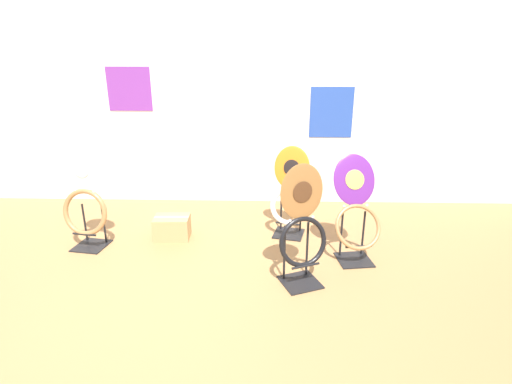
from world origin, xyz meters
The scene contains 7 objects.
ground_plane centered at (0.00, 0.00, 0.00)m, with size 14.00×14.00×0.00m, color #A37547.
wall_back centered at (0.00, 2.51, 1.30)m, with size 8.00×0.07×2.60m.
toilet_seat_display_white_plain centered at (-0.83, 1.25, 0.42)m, with size 0.44×0.32×0.93m.
toilet_seat_display_orange_sun centered at (1.01, 1.58, 0.40)m, with size 0.40×0.34×0.86m.
toilet_seat_display_purple_note centered at (1.53, 1.11, 0.44)m, with size 0.42×0.43×0.89m.
toilet_seat_display_woodgrain centered at (1.05, 0.69, 0.44)m, with size 0.40×0.37×0.95m.
storage_box centered at (-0.12, 1.46, 0.11)m, with size 0.34×0.26×0.22m.
Camera 1 is at (0.79, -2.00, 1.69)m, focal length 28.00 mm.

